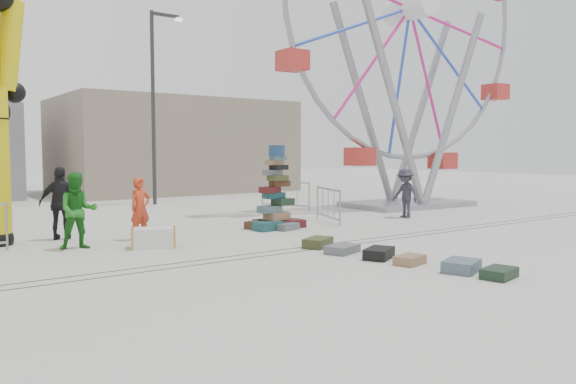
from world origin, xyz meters
TOP-DOWN VIEW (x-y plane):
  - ground at (0.00, 0.00)m, footprint 90.00×90.00m
  - track_line_near at (0.00, 0.60)m, footprint 40.00×0.04m
  - track_line_far at (0.00, 1.00)m, footprint 40.00×0.04m
  - building_right at (7.00, 20.00)m, footprint 12.00×8.00m
  - lamp_post_right at (3.09, 13.00)m, footprint 1.41×0.25m
  - suitcase_tower at (2.98, 4.05)m, footprint 1.70×1.51m
  - ferris_wheel at (10.99, 6.22)m, footprint 12.03×3.25m
  - steamer_trunk at (-1.19, 3.00)m, footprint 1.13×0.92m
  - row_case_0 at (1.95, 0.81)m, footprint 0.91×0.77m
  - row_case_1 at (1.91, -0.09)m, footprint 0.91×0.75m
  - row_case_2 at (2.11, -1.03)m, footprint 0.91×0.78m
  - row_case_3 at (2.18, -1.81)m, footprint 0.72×0.57m
  - row_case_4 at (2.44, -2.85)m, footprint 0.90×0.80m
  - row_case_5 at (2.53, -3.57)m, footprint 0.78×0.59m
  - barricade_wheel_front at (5.11, 4.20)m, footprint 0.76×1.92m
  - barricade_wheel_back at (6.20, 8.04)m, footprint 1.01×1.82m
  - pedestrian_red at (-1.00, 4.30)m, footprint 0.66×0.51m
  - pedestrian_green at (-2.65, 3.85)m, footprint 0.97×0.82m
  - pedestrian_black at (-2.61, 5.52)m, footprint 1.17×0.92m
  - pedestrian_grey at (8.00, 3.61)m, footprint 0.63×1.08m

SIDE VIEW (x-z plane):
  - ground at x=0.00m, z-range 0.00..0.00m
  - track_line_near at x=0.00m, z-range 0.00..0.01m
  - track_line_far at x=0.00m, z-range 0.00..0.01m
  - row_case_1 at x=1.91m, z-range 0.00..0.18m
  - row_case_3 at x=2.18m, z-range 0.00..0.18m
  - row_case_5 at x=2.53m, z-range 0.00..0.18m
  - row_case_0 at x=1.95m, z-range 0.00..0.22m
  - row_case_4 at x=2.44m, z-range 0.00..0.22m
  - row_case_2 at x=2.11m, z-range 0.00..0.23m
  - steamer_trunk at x=-1.19m, z-range 0.00..0.46m
  - barricade_wheel_front at x=5.11m, z-range 0.00..1.10m
  - barricade_wheel_back at x=6.20m, z-range 0.00..1.10m
  - suitcase_tower at x=2.98m, z-range -0.53..1.88m
  - pedestrian_red at x=-1.00m, z-range 0.00..1.59m
  - pedestrian_grey at x=8.00m, z-range 0.00..1.65m
  - pedestrian_green at x=-2.65m, z-range 0.00..1.76m
  - pedestrian_black at x=-2.61m, z-range 0.00..1.85m
  - building_right at x=7.00m, z-range 0.00..5.00m
  - lamp_post_right at x=3.09m, z-range 0.48..8.48m
  - ferris_wheel at x=10.99m, z-range -0.11..13.86m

